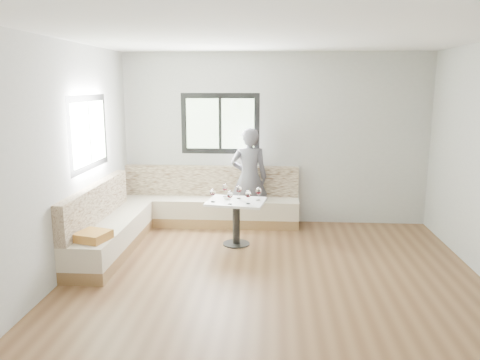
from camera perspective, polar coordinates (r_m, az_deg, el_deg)
name	(u,v)px	position (r m, az deg, el deg)	size (l,w,h in m)	color
room	(268,162)	(5.34, 3.45, 2.16)	(5.01, 5.01, 2.81)	brown
banquette	(170,214)	(7.26, -8.52, -4.16)	(2.90, 2.80, 0.95)	olive
table	(236,212)	(6.72, -0.46, -3.88)	(0.88, 0.73, 0.66)	black
person	(249,178)	(7.52, 1.12, 0.28)	(0.59, 0.39, 1.62)	#55535C
olive_ramekin	(227,198)	(6.75, -1.58, -2.23)	(0.09, 0.09, 0.03)	white
wine_glass_a	(213,193)	(6.59, -3.35, -1.54)	(0.09, 0.09, 0.19)	white
wine_glass_b	(230,195)	(6.44, -1.24, -1.82)	(0.09, 0.09, 0.19)	white
wine_glass_c	(248,194)	(6.48, 1.00, -1.75)	(0.09, 0.09, 0.19)	white
wine_glass_d	(239,190)	(6.77, -0.14, -1.17)	(0.09, 0.09, 0.19)	white
wine_glass_e	(258,191)	(6.67, 2.26, -1.37)	(0.09, 0.09, 0.19)	white
wine_glass_f	(225,188)	(6.88, -1.85, -0.96)	(0.09, 0.09, 0.19)	white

